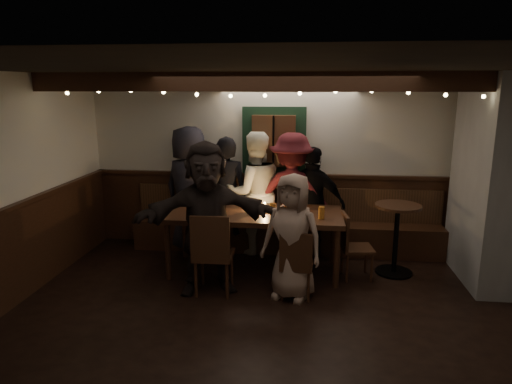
# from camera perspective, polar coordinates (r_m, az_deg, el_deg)

# --- Properties ---
(room) EXTENTS (6.02, 5.01, 2.62)m
(room) POSITION_cam_1_polar(r_m,az_deg,el_deg) (5.98, 13.66, -0.51)
(room) COLOR black
(room) RESTS_ON ground
(dining_table) EXTENTS (2.30, 0.99, 1.00)m
(dining_table) POSITION_cam_1_polar(r_m,az_deg,el_deg) (6.03, -0.24, -3.19)
(dining_table) COLOR black
(dining_table) RESTS_ON ground
(chair_near_left) EXTENTS (0.46, 0.46, 1.01)m
(chair_near_left) POSITION_cam_1_polar(r_m,az_deg,el_deg) (5.41, -5.50, -7.23)
(chair_near_left) COLOR black
(chair_near_left) RESTS_ON ground
(chair_near_right) EXTENTS (0.40, 0.40, 0.83)m
(chair_near_right) POSITION_cam_1_polar(r_m,az_deg,el_deg) (5.35, 5.06, -8.61)
(chair_near_right) COLOR black
(chair_near_right) RESTS_ON ground
(chair_end) EXTENTS (0.43, 0.43, 0.86)m
(chair_end) POSITION_cam_1_polar(r_m,az_deg,el_deg) (6.03, 11.83, -6.16)
(chair_end) COLOR black
(chair_end) RESTS_ON ground
(high_top) EXTENTS (0.59, 0.59, 0.95)m
(high_top) POSITION_cam_1_polar(r_m,az_deg,el_deg) (6.28, 17.15, -4.60)
(high_top) COLOR black
(high_top) RESTS_ON ground
(person_a) EXTENTS (1.08, 0.92, 1.88)m
(person_a) POSITION_cam_1_polar(r_m,az_deg,el_deg) (6.90, -8.29, 0.36)
(person_a) COLOR #22212C
(person_a) RESTS_ON ground
(person_b) EXTENTS (0.64, 0.42, 1.74)m
(person_b) POSITION_cam_1_polar(r_m,az_deg,el_deg) (6.74, -3.70, -0.42)
(person_b) COLOR black
(person_b) RESTS_ON ground
(person_c) EXTENTS (1.06, 0.94, 1.81)m
(person_c) POSITION_cam_1_polar(r_m,az_deg,el_deg) (6.73, -0.19, -0.12)
(person_c) COLOR white
(person_c) RESTS_ON ground
(person_d) EXTENTS (1.21, 0.75, 1.80)m
(person_d) POSITION_cam_1_polar(r_m,az_deg,el_deg) (6.63, 4.51, -0.39)
(person_d) COLOR #411117
(person_d) RESTS_ON ground
(person_e) EXTENTS (1.02, 0.70, 1.61)m
(person_e) POSITION_cam_1_polar(r_m,az_deg,el_deg) (6.61, 7.14, -1.34)
(person_e) COLOR black
(person_e) RESTS_ON ground
(person_f) EXTENTS (1.78, 1.00, 1.83)m
(person_f) POSITION_cam_1_polar(r_m,az_deg,el_deg) (5.45, -6.17, -3.24)
(person_f) COLOR black
(person_f) RESTS_ON ground
(person_g) EXTENTS (0.84, 0.69, 1.49)m
(person_g) POSITION_cam_1_polar(r_m,az_deg,el_deg) (5.31, 4.54, -5.59)
(person_g) COLOR tan
(person_g) RESTS_ON ground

